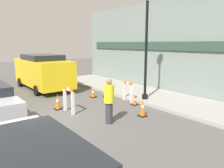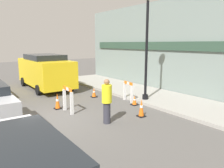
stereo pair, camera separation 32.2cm
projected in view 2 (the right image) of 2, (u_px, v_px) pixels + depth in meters
ground_plane at (49, 121)px, 8.45m from camera, size 60.00×60.00×0.00m
sidewalk_slab at (157, 97)px, 11.92m from camera, size 18.00×3.13×0.14m
storefront_facade at (179, 47)px, 12.37m from camera, size 18.00×0.22×5.50m
streetlamp_post at (147, 32)px, 10.56m from camera, size 0.44×0.44×5.23m
barricade_0 at (68, 99)px, 9.40m from camera, size 0.82×0.14×1.11m
barricade_1 at (128, 91)px, 11.18m from camera, size 0.78×0.24×1.03m
traffic_cone_0 at (134, 101)px, 10.58m from camera, size 0.30×0.30×0.47m
traffic_cone_1 at (57, 101)px, 9.93m from camera, size 0.30×0.30×0.73m
traffic_cone_2 at (141, 108)px, 8.88m from camera, size 0.30×0.30×0.74m
traffic_cone_3 at (94, 93)px, 12.11m from camera, size 0.30×0.30×0.54m
traffic_cone_4 at (107, 91)px, 12.18m from camera, size 0.30×0.30×0.64m
person_worker at (107, 100)px, 8.04m from camera, size 0.51×0.51×1.68m
work_van at (45, 70)px, 14.34m from camera, size 5.40×2.25×2.25m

